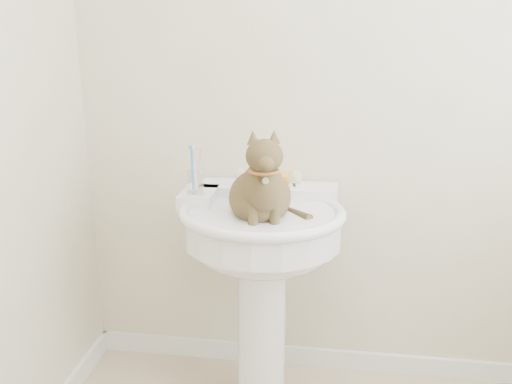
% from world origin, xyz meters
% --- Properties ---
extents(wall_back, '(2.20, 0.00, 2.50)m').
position_xyz_m(wall_back, '(0.00, 1.10, 1.25)').
color(wall_back, beige).
rests_on(wall_back, ground).
extents(baseboard_back, '(2.20, 0.02, 0.09)m').
position_xyz_m(baseboard_back, '(0.00, 1.09, 0.04)').
color(baseboard_back, white).
rests_on(baseboard_back, floor).
extents(pedestal_sink, '(0.64, 0.63, 0.88)m').
position_xyz_m(pedestal_sink, '(-0.30, 0.81, 0.69)').
color(pedestal_sink, white).
rests_on(pedestal_sink, floor).
extents(faucet, '(0.28, 0.12, 0.14)m').
position_xyz_m(faucet, '(-0.29, 0.97, 0.92)').
color(faucet, silver).
rests_on(faucet, pedestal_sink).
extents(soap_bar, '(0.10, 0.07, 0.03)m').
position_xyz_m(soap_bar, '(-0.22, 1.06, 0.90)').
color(soap_bar, '#F4A324').
rests_on(soap_bar, pedestal_sink).
extents(toothbrush_cup, '(0.07, 0.07, 0.18)m').
position_xyz_m(toothbrush_cup, '(-0.56, 0.85, 0.93)').
color(toothbrush_cup, silver).
rests_on(toothbrush_cup, pedestal_sink).
extents(cat, '(0.25, 0.31, 0.46)m').
position_xyz_m(cat, '(-0.29, 0.75, 0.94)').
color(cat, brown).
rests_on(cat, pedestal_sink).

